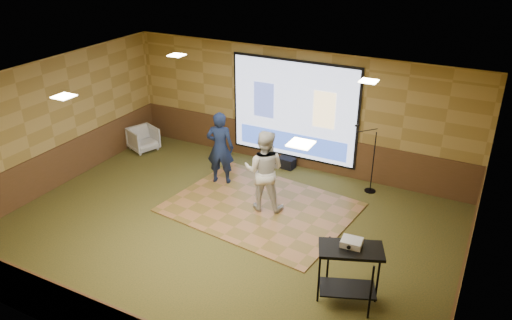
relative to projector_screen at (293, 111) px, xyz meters
The scene contains 18 objects.
ground 3.74m from the projector_screen, 90.00° to the right, with size 9.00×9.00×0.00m, color #313D1C.
room_shell 3.49m from the projector_screen, 90.00° to the right, with size 9.04×7.04×3.02m.
wainscot_back 1.00m from the projector_screen, 90.00° to the left, with size 9.00×0.04×0.95m, color #4F351A.
wainscot_left 5.73m from the projector_screen, 142.51° to the right, with size 0.04×7.00×0.95m, color #4F351A.
wainscot_right 5.73m from the projector_screen, 37.49° to the right, with size 0.04×7.00×0.95m, color #4F351A.
projector_screen is the anchor object (origin of this frame).
downlight_nw 3.12m from the projector_screen, 143.35° to the right, with size 0.32×0.32×0.02m, color beige.
downlight_ne 3.12m from the projector_screen, 36.65° to the right, with size 0.32×0.32×0.02m, color beige.
downlight_sw 5.61m from the projector_screen, 114.02° to the right, with size 0.32×0.32×0.02m, color beige.
downlight_se 5.61m from the projector_screen, 65.98° to the right, with size 0.32×0.32×0.02m, color beige.
dance_floor 2.71m from the projector_screen, 83.76° to the right, with size 3.82×2.91×0.03m, color #9C6739.
player_left 2.07m from the projector_screen, 124.59° to the right, with size 0.64×0.42×1.76m, color #152041.
player_right 2.34m from the projector_screen, 81.76° to the right, with size 0.88×0.68×1.80m, color beige.
av_table 5.20m from the projector_screen, 56.27° to the right, with size 1.01×0.53×1.06m.
projector 5.09m from the projector_screen, 56.02° to the right, with size 0.32×0.27×0.11m, color silver.
mic_stand 2.38m from the projector_screen, 11.34° to the right, with size 0.63×0.26×1.60m.
banquet_chair 4.28m from the projector_screen, 166.27° to the right, with size 0.69×0.71×0.65m, color gray.
duffel_bag 1.36m from the projector_screen, 109.29° to the right, with size 0.42×0.28×0.26m, color black.
Camera 1 is at (4.49, -7.25, 5.67)m, focal length 35.00 mm.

